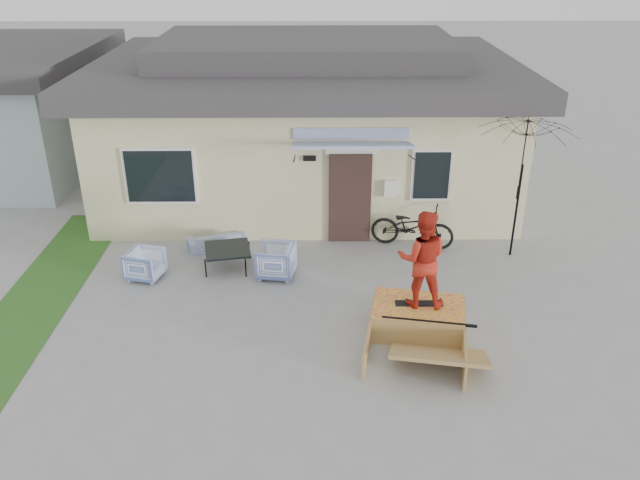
{
  "coord_description": "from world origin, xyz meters",
  "views": [
    {
      "loc": [
        0.18,
        -8.96,
        6.47
      ],
      "look_at": [
        0.3,
        1.8,
        1.3
      ],
      "focal_mm": 36.14,
      "sensor_mm": 36.0,
      "label": 1
    }
  ],
  "objects_px": {
    "armchair_right": "(275,259)",
    "skater": "(422,257)",
    "patio_umbrella": "(521,180)",
    "skateboard": "(419,303)",
    "armchair_left": "(145,263)",
    "bicycle": "(413,222)",
    "skate_ramp": "(418,318)",
    "loveseat": "(217,237)",
    "coffee_table": "(228,258)"
  },
  "relations": [
    {
      "from": "patio_umbrella",
      "to": "skater",
      "type": "relative_size",
      "value": 1.25
    },
    {
      "from": "loveseat",
      "to": "armchair_left",
      "type": "height_order",
      "value": "armchair_left"
    },
    {
      "from": "armchair_left",
      "to": "armchair_right",
      "type": "bearing_deg",
      "value": -74.58
    },
    {
      "from": "armchair_left",
      "to": "skateboard",
      "type": "height_order",
      "value": "armchair_left"
    },
    {
      "from": "loveseat",
      "to": "bicycle",
      "type": "relative_size",
      "value": 0.69
    },
    {
      "from": "loveseat",
      "to": "armchair_right",
      "type": "bearing_deg",
      "value": 118.46
    },
    {
      "from": "skateboard",
      "to": "skater",
      "type": "distance_m",
      "value": 0.91
    },
    {
      "from": "loveseat",
      "to": "coffee_table",
      "type": "height_order",
      "value": "loveseat"
    },
    {
      "from": "skater",
      "to": "armchair_right",
      "type": "bearing_deg",
      "value": -30.8
    },
    {
      "from": "patio_umbrella",
      "to": "bicycle",
      "type": "bearing_deg",
      "value": 167.93
    },
    {
      "from": "armchair_right",
      "to": "skate_ramp",
      "type": "distance_m",
      "value": 3.36
    },
    {
      "from": "coffee_table",
      "to": "skater",
      "type": "height_order",
      "value": "skater"
    },
    {
      "from": "skate_ramp",
      "to": "skater",
      "type": "bearing_deg",
      "value": 90.0
    },
    {
      "from": "skateboard",
      "to": "skater",
      "type": "height_order",
      "value": "skater"
    },
    {
      "from": "skater",
      "to": "bicycle",
      "type": "bearing_deg",
      "value": -89.27
    },
    {
      "from": "patio_umbrella",
      "to": "skate_ramp",
      "type": "bearing_deg",
      "value": -129.97
    },
    {
      "from": "armchair_right",
      "to": "skater",
      "type": "distance_m",
      "value": 3.51
    },
    {
      "from": "loveseat",
      "to": "armchair_left",
      "type": "xyz_separation_m",
      "value": [
        -1.27,
        -1.39,
        0.09
      ]
    },
    {
      "from": "skate_ramp",
      "to": "skateboard",
      "type": "distance_m",
      "value": 0.3
    },
    {
      "from": "armchair_right",
      "to": "coffee_table",
      "type": "distance_m",
      "value": 1.1
    },
    {
      "from": "loveseat",
      "to": "bicycle",
      "type": "height_order",
      "value": "bicycle"
    },
    {
      "from": "coffee_table",
      "to": "skater",
      "type": "distance_m",
      "value": 4.56
    },
    {
      "from": "armchair_left",
      "to": "skate_ramp",
      "type": "bearing_deg",
      "value": -96.87
    },
    {
      "from": "loveseat",
      "to": "patio_umbrella",
      "type": "relative_size",
      "value": 0.59
    },
    {
      "from": "patio_umbrella",
      "to": "skateboard",
      "type": "bearing_deg",
      "value": -130.35
    },
    {
      "from": "loveseat",
      "to": "bicycle",
      "type": "bearing_deg",
      "value": 162.55
    },
    {
      "from": "loveseat",
      "to": "skateboard",
      "type": "bearing_deg",
      "value": 122.23
    },
    {
      "from": "skateboard",
      "to": "skater",
      "type": "relative_size",
      "value": 0.47
    },
    {
      "from": "armchair_left",
      "to": "skate_ramp",
      "type": "relative_size",
      "value": 0.33
    },
    {
      "from": "coffee_table",
      "to": "bicycle",
      "type": "xyz_separation_m",
      "value": [
        4.04,
        1.0,
        0.37
      ]
    },
    {
      "from": "armchair_left",
      "to": "armchair_right",
      "type": "height_order",
      "value": "armchair_right"
    },
    {
      "from": "armchair_right",
      "to": "coffee_table",
      "type": "xyz_separation_m",
      "value": [
        -1.03,
        0.36,
        -0.15
      ]
    },
    {
      "from": "armchair_left",
      "to": "bicycle",
      "type": "distance_m",
      "value": 5.86
    },
    {
      "from": "armchair_left",
      "to": "skater",
      "type": "relative_size",
      "value": 0.39
    },
    {
      "from": "loveseat",
      "to": "patio_umbrella",
      "type": "height_order",
      "value": "patio_umbrella"
    },
    {
      "from": "armchair_left",
      "to": "skater",
      "type": "distance_m",
      "value": 5.78
    },
    {
      "from": "skate_ramp",
      "to": "skater",
      "type": "distance_m",
      "value": 1.2
    },
    {
      "from": "loveseat",
      "to": "skate_ramp",
      "type": "xyz_separation_m",
      "value": [
        4.03,
        -3.42,
        0.01
      ]
    },
    {
      "from": "bicycle",
      "to": "skate_ramp",
      "type": "relative_size",
      "value": 0.88
    },
    {
      "from": "coffee_table",
      "to": "patio_umbrella",
      "type": "bearing_deg",
      "value": 5.03
    },
    {
      "from": "patio_umbrella",
      "to": "armchair_left",
      "type": "bearing_deg",
      "value": -172.93
    },
    {
      "from": "armchair_left",
      "to": "bicycle",
      "type": "relative_size",
      "value": 0.37
    },
    {
      "from": "patio_umbrella",
      "to": "skate_ramp",
      "type": "height_order",
      "value": "patio_umbrella"
    },
    {
      "from": "patio_umbrella",
      "to": "skateboard",
      "type": "distance_m",
      "value": 4.05
    },
    {
      "from": "skate_ramp",
      "to": "skateboard",
      "type": "bearing_deg",
      "value": 90.0
    },
    {
      "from": "loveseat",
      "to": "coffee_table",
      "type": "xyz_separation_m",
      "value": [
        0.37,
        -0.97,
        -0.02
      ]
    },
    {
      "from": "bicycle",
      "to": "skateboard",
      "type": "height_order",
      "value": "bicycle"
    },
    {
      "from": "loveseat",
      "to": "skateboard",
      "type": "height_order",
      "value": "skateboard"
    },
    {
      "from": "skate_ramp",
      "to": "skater",
      "type": "relative_size",
      "value": 1.2
    },
    {
      "from": "armchair_right",
      "to": "skateboard",
      "type": "height_order",
      "value": "armchair_right"
    }
  ]
}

